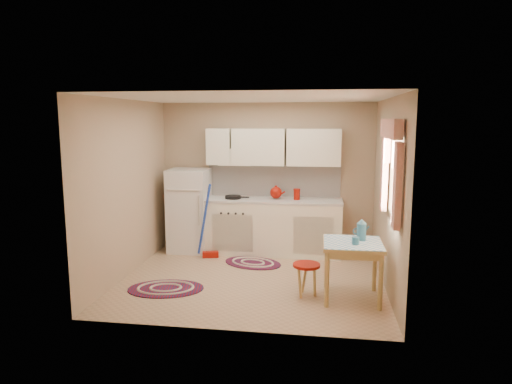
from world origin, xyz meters
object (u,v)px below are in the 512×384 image
fridge (189,210)px  table (352,271)px  stool (306,280)px  base_cabinets (273,227)px

fridge → table: (2.61, -1.77, -0.34)m
fridge → stool: bearing=-40.7°
fridge → base_cabinets: size_ratio=0.62×
base_cabinets → stool: size_ratio=5.36×
fridge → stool: size_ratio=3.33×
base_cabinets → stool: base_cabinets is taller
fridge → table: 3.17m
base_cabinets → stool: 1.93m
table → stool: (-0.56, 0.01, -0.15)m
table → base_cabinets: bearing=123.1°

